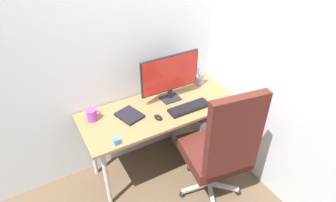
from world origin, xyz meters
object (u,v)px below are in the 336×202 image
at_px(office_chair, 221,148).
at_px(notebook, 130,115).
at_px(filing_cabinet, 199,128).
at_px(coffee_mug, 92,115).
at_px(monitor, 170,75).
at_px(desk_clamp_accessory, 117,141).
at_px(pen_holder, 199,80).
at_px(keyboard, 189,108).
at_px(mouse, 158,117).

distance_m(office_chair, notebook, 0.83).
relative_size(filing_cabinet, coffee_mug, 5.02).
xyz_separation_m(office_chair, monitor, (-0.07, 0.71, 0.36)).
bearing_deg(filing_cabinet, desk_clamp_accessory, -166.75).
bearing_deg(pen_holder, keyboard, -136.04).
xyz_separation_m(notebook, desk_clamp_accessory, (-0.23, -0.27, 0.01)).
relative_size(office_chair, coffee_mug, 9.92).
xyz_separation_m(office_chair, mouse, (-0.32, 0.49, 0.11)).
bearing_deg(notebook, desk_clamp_accessory, -146.65).
height_order(mouse, desk_clamp_accessory, desk_clamp_accessory).
relative_size(keyboard, notebook, 1.77).
height_order(mouse, pen_holder, pen_holder).
bearing_deg(pen_holder, mouse, -154.48).
distance_m(office_chair, desk_clamp_accessory, 0.84).
bearing_deg(pen_holder, desk_clamp_accessory, -158.33).
xyz_separation_m(monitor, mouse, (-0.25, -0.22, -0.24)).
distance_m(filing_cabinet, coffee_mug, 1.15).
height_order(pen_holder, coffee_mug, pen_holder).
bearing_deg(monitor, filing_cabinet, -20.40).
bearing_deg(monitor, office_chair, -84.06).
bearing_deg(coffee_mug, pen_holder, 2.25).
xyz_separation_m(keyboard, mouse, (-0.31, 0.01, 0.00)).
relative_size(office_chair, pen_holder, 7.01).
relative_size(filing_cabinet, monitor, 1.07).
distance_m(office_chair, mouse, 0.59).
bearing_deg(coffee_mug, office_chair, -42.45).
bearing_deg(notebook, monitor, -8.43).
xyz_separation_m(filing_cabinet, monitor, (-0.30, 0.11, 0.67)).
distance_m(mouse, notebook, 0.25).
distance_m(coffee_mug, desk_clamp_accessory, 0.39).
height_order(notebook, desk_clamp_accessory, desk_clamp_accessory).
bearing_deg(office_chair, coffee_mug, 137.55).
xyz_separation_m(pen_holder, desk_clamp_accessory, (-1.08, -0.43, -0.02)).
distance_m(filing_cabinet, pen_holder, 0.51).
xyz_separation_m(mouse, coffee_mug, (-0.50, 0.26, 0.04)).
bearing_deg(filing_cabinet, coffee_mug, 171.58).
bearing_deg(mouse, coffee_mug, 133.91).
distance_m(filing_cabinet, monitor, 0.74).
bearing_deg(desk_clamp_accessory, notebook, 50.29).
distance_m(pen_holder, notebook, 0.87).
relative_size(mouse, desk_clamp_accessory, 1.65).
bearing_deg(mouse, monitor, 23.59).
height_order(office_chair, filing_cabinet, office_chair).
relative_size(office_chair, desk_clamp_accessory, 24.24).
relative_size(filing_cabinet, keyboard, 1.59).
bearing_deg(keyboard, filing_cabinet, 28.35).
height_order(filing_cabinet, keyboard, keyboard).
bearing_deg(filing_cabinet, keyboard, -151.65).
bearing_deg(filing_cabinet, monitor, 159.60).
height_order(monitor, mouse, monitor).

